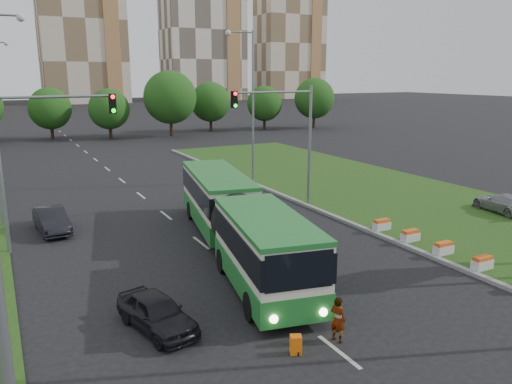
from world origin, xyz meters
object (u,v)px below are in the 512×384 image
pedestrian (338,319)px  shopping_trolley (296,345)px  traffic_mast_left (34,144)px  car_left_near (157,312)px  car_left_far (52,220)px  traffic_mast_median (289,127)px  articulated_bus (233,219)px  car_median (503,203)px

pedestrian → shopping_trolley: size_ratio=2.55×
traffic_mast_left → car_left_near: traffic_mast_left is taller
car_left_far → pedestrian: 18.51m
traffic_mast_median → shopping_trolley: size_ratio=12.99×
traffic_mast_left → pedestrian: 16.99m
traffic_mast_left → shopping_trolley: bearing=-67.1°
traffic_mast_left → shopping_trolley: 16.47m
car_left_near → articulated_bus: bearing=32.4°
shopping_trolley → car_median: bearing=44.6°
traffic_mast_left → car_left_near: size_ratio=2.14×
traffic_mast_median → car_left_near: (-12.50, -11.88, -4.71)m
articulated_bus → car_left_near: bearing=-122.8°
traffic_mast_left → traffic_mast_median: bearing=3.8°
traffic_mast_median → articulated_bus: 9.89m
car_left_near → pedestrian: size_ratio=2.38×
traffic_mast_median → pedestrian: traffic_mast_median is taller
traffic_mast_left → car_median: 27.62m
traffic_mast_left → car_left_far: 5.42m
traffic_mast_left → car_left_far: traffic_mast_left is taller
traffic_mast_median → articulated_bus: (-6.90, -6.11, -3.61)m
articulated_bus → pedestrian: (-0.53, -9.32, -0.95)m
car_left_far → shopping_trolley: (5.44, -17.12, -0.38)m
car_left_near → traffic_mast_median: bearing=30.1°
traffic_mast_left → car_left_near: 12.15m
traffic_mast_median → car_median: traffic_mast_median is taller
car_left_near → car_left_far: car_left_far is taller
traffic_mast_left → articulated_bus: bearing=-31.7°
articulated_bus → traffic_mast_median: bearing=52.8°
traffic_mast_left → car_median: (26.40, -6.72, -4.60)m
car_left_far → pedestrian: (7.08, -17.11, 0.10)m
car_left_far → shopping_trolley: bearing=-77.3°
articulated_bus → car_left_far: size_ratio=4.17×
articulated_bus → car_left_far: articulated_bus is taller
traffic_mast_left → car_left_far: (0.65, 2.68, -4.67)m
car_left_near → car_left_far: bearing=84.9°
car_left_far → car_median: car_left_far is taller
pedestrian → shopping_trolley: pedestrian is taller
articulated_bus → traffic_mast_left: bearing=159.6°
articulated_bus → car_median: 18.23m
car_left_far → traffic_mast_median: bearing=-11.5°
traffic_mast_median → car_median: 14.39m
articulated_bus → car_median: size_ratio=4.16×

